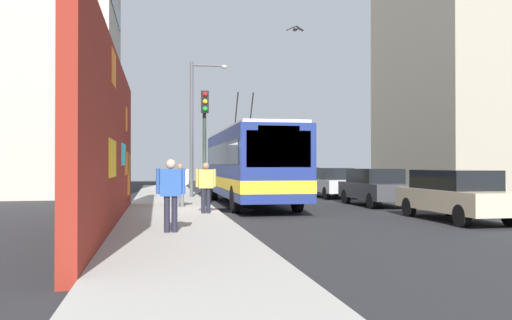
# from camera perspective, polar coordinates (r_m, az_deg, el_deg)

# --- Properties ---
(ground_plane) EXTENTS (80.00, 80.00, 0.00)m
(ground_plane) POSITION_cam_1_polar(r_m,az_deg,el_deg) (18.89, -4.05, -5.82)
(ground_plane) COLOR #232326
(sidewalk_slab) EXTENTS (48.00, 3.20, 0.15)m
(sidewalk_slab) POSITION_cam_1_polar(r_m,az_deg,el_deg) (18.77, -8.93, -5.61)
(sidewalk_slab) COLOR #9E9B93
(sidewalk_slab) RESTS_ON ground_plane
(graffiti_wall) EXTENTS (14.73, 0.32, 4.77)m
(graffiti_wall) POSITION_cam_1_polar(r_m,az_deg,el_deg) (15.14, -15.18, 1.93)
(graffiti_wall) COLOR maroon
(graffiti_wall) RESTS_ON ground_plane
(building_far_left) EXTENTS (8.45, 9.41, 14.75)m
(building_far_left) POSITION_cam_1_polar(r_m,az_deg,el_deg) (32.83, -23.10, 9.39)
(building_far_left) COLOR #B2A899
(building_far_left) RESTS_ON ground_plane
(building_far_right) EXTENTS (11.24, 7.58, 14.39)m
(building_far_right) POSITION_cam_1_polar(r_m,az_deg,el_deg) (36.88, 21.10, 8.01)
(building_far_right) COLOR #9E937F
(building_far_right) RESTS_ON ground_plane
(city_bus) EXTENTS (11.38, 2.59, 5.04)m
(city_bus) POSITION_cam_1_polar(r_m,az_deg,el_deg) (23.00, -0.69, -0.35)
(city_bus) COLOR navy
(city_bus) RESTS_ON ground_plane
(parked_car_champagne) EXTENTS (4.80, 1.75, 1.58)m
(parked_car_champagne) POSITION_cam_1_polar(r_m,az_deg,el_deg) (17.71, 20.53, -3.43)
(parked_car_champagne) COLOR #C6B793
(parked_car_champagne) RESTS_ON ground_plane
(parked_car_dark_gray) EXTENTS (4.43, 1.76, 1.58)m
(parked_car_dark_gray) POSITION_cam_1_polar(r_m,az_deg,el_deg) (23.25, 12.61, -2.76)
(parked_car_dark_gray) COLOR #38383D
(parked_car_dark_gray) RESTS_ON ground_plane
(parked_car_silver) EXTENTS (4.53, 1.78, 1.58)m
(parked_car_silver) POSITION_cam_1_polar(r_m,az_deg,el_deg) (28.64, 8.08, -2.34)
(parked_car_silver) COLOR #B7B7BC
(parked_car_silver) RESTS_ON ground_plane
(parked_car_navy) EXTENTS (4.80, 1.82, 1.58)m
(parked_car_navy) POSITION_cam_1_polar(r_m,az_deg,el_deg) (34.56, 4.81, -2.03)
(parked_car_navy) COLOR navy
(parked_car_navy) RESTS_ON ground_plane
(pedestrian_at_curb) EXTENTS (0.22, 0.67, 1.66)m
(pedestrian_at_curb) POSITION_cam_1_polar(r_m,az_deg,el_deg) (17.59, -5.40, -2.53)
(pedestrian_at_curb) COLOR #1E1E2D
(pedestrian_at_curb) RESTS_ON sidewalk_slab
(pedestrian_midblock) EXTENTS (0.22, 0.66, 1.63)m
(pedestrian_midblock) POSITION_cam_1_polar(r_m,az_deg,el_deg) (20.42, -8.14, -2.30)
(pedestrian_midblock) COLOR #595960
(pedestrian_midblock) RESTS_ON sidewalk_slab
(pedestrian_near_wall) EXTENTS (0.23, 0.69, 1.72)m
(pedestrian_near_wall) POSITION_cam_1_polar(r_m,az_deg,el_deg) (12.72, -9.12, -3.09)
(pedestrian_near_wall) COLOR #1E1E2D
(pedestrian_near_wall) RESTS_ON sidewalk_slab
(traffic_light) EXTENTS (0.49, 0.28, 4.43)m
(traffic_light) POSITION_cam_1_polar(r_m,az_deg,el_deg) (20.42, -5.52, 3.34)
(traffic_light) COLOR #2D382D
(traffic_light) RESTS_ON sidewalk_slab
(street_lamp) EXTENTS (0.44, 1.86, 6.74)m
(street_lamp) POSITION_cam_1_polar(r_m,az_deg,el_deg) (26.82, -6.47, 4.35)
(street_lamp) COLOR #4C4C51
(street_lamp) RESTS_ON sidewalk_slab
(flying_pigeons) EXTENTS (2.49, 2.00, 1.19)m
(flying_pigeons) POSITION_cam_1_polar(r_m,az_deg,el_deg) (16.25, 2.62, 16.62)
(flying_pigeons) COLOR gray
(curbside_puddle) EXTENTS (2.05, 2.05, 0.00)m
(curbside_puddle) POSITION_cam_1_polar(r_m,az_deg,el_deg) (20.47, -2.85, -5.40)
(curbside_puddle) COLOR black
(curbside_puddle) RESTS_ON ground_plane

